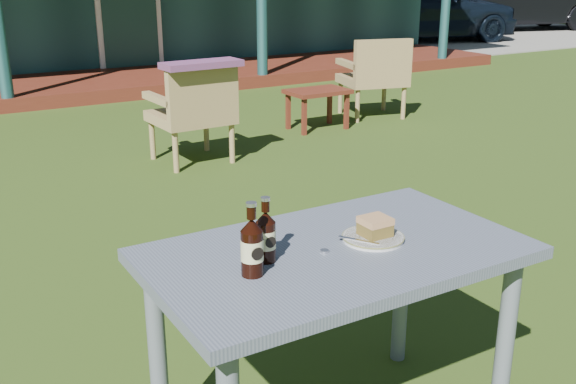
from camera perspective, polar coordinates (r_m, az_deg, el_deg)
ground at (r=3.75m, az=-10.32°, el=-6.41°), size 80.00×80.00×0.00m
gravel_strip at (r=16.58m, az=14.23°, el=12.76°), size 9.00×6.00×0.02m
car_near at (r=14.97m, az=10.86°, el=15.13°), size 4.51×2.68×1.44m
car_far at (r=18.32m, az=19.05°, el=15.08°), size 4.62×2.61×1.44m
cafe_table at (r=2.19m, az=4.06°, el=-7.16°), size 1.20×0.70×0.72m
plate at (r=2.22m, az=7.21°, el=-3.85°), size 0.20×0.20×0.01m
cake_slice at (r=2.21m, az=7.39°, el=-2.89°), size 0.09×0.09×0.06m
fork at (r=2.17m, az=6.02°, el=-4.10°), size 0.08×0.13×0.00m
cola_bottle_near at (r=2.02m, az=-1.89°, el=-3.74°), size 0.06×0.06×0.20m
cola_bottle_far at (r=1.93m, az=-3.07°, el=-4.63°), size 0.07×0.07×0.22m
bottle_cap at (r=2.11m, az=3.12°, el=-5.02°), size 0.03×0.03×0.01m
armchair_left at (r=5.57m, az=-7.92°, el=6.97°), size 0.63×0.59×0.81m
armchair_right at (r=7.30m, az=7.43°, el=9.93°), size 0.75×0.72×0.85m
floral_throw at (r=5.36m, az=-7.32°, el=10.68°), size 0.64×0.27×0.05m
side_table at (r=6.74m, az=2.52°, el=8.18°), size 0.60×0.40×0.40m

